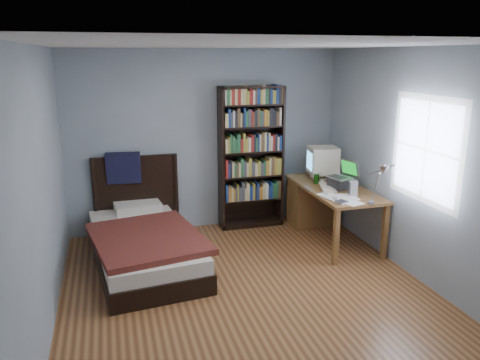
{
  "coord_description": "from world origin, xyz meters",
  "views": [
    {
      "loc": [
        -1.29,
        -4.24,
        2.41
      ],
      "look_at": [
        0.08,
        0.6,
        1.06
      ],
      "focal_mm": 35.0,
      "sensor_mm": 36.0,
      "label": 1
    }
  ],
  "objects": [
    {
      "name": "desk_lamp",
      "position": [
        1.48,
        -0.01,
        1.19
      ],
      "size": [
        0.22,
        0.48,
        0.57
      ],
      "color": "#99999E",
      "rests_on": "desk"
    },
    {
      "name": "mouse",
      "position": [
        1.46,
        1.38,
        0.75
      ],
      "size": [
        0.06,
        0.1,
        0.04
      ],
      "primitive_type": "ellipsoid",
      "color": "silver",
      "rests_on": "desk"
    },
    {
      "name": "speaker",
      "position": [
        1.56,
        0.71,
        0.82
      ],
      "size": [
        0.12,
        0.12,
        0.19
      ],
      "primitive_type": "cube",
      "rotation": [
        0.0,
        0.0,
        -0.28
      ],
      "color": "gray",
      "rests_on": "desk"
    },
    {
      "name": "bookshelf",
      "position": [
        0.62,
        1.94,
        1.01
      ],
      "size": [
        0.9,
        0.3,
        2.0
      ],
      "color": "black",
      "rests_on": "floor"
    },
    {
      "name": "keyboard",
      "position": [
        1.39,
        1.06,
        0.75
      ],
      "size": [
        0.29,
        0.47,
        0.04
      ],
      "primitive_type": "cube",
      "rotation": [
        0.0,
        0.07,
        -0.29
      ],
      "color": "beige",
      "rests_on": "desk"
    },
    {
      "name": "soda_can",
      "position": [
        1.37,
        1.36,
        0.8
      ],
      "size": [
        0.07,
        0.07,
        0.13
      ],
      "primitive_type": "cylinder",
      "color": "#0A3206",
      "rests_on": "desk"
    },
    {
      "name": "desk",
      "position": [
        1.5,
        1.56,
        0.42
      ],
      "size": [
        0.75,
        1.6,
        0.73
      ],
      "color": "brown",
      "rests_on": "floor"
    },
    {
      "name": "phone_grey",
      "position": [
        1.27,
        0.61,
        0.74
      ],
      "size": [
        0.08,
        0.11,
        0.02
      ],
      "primitive_type": "cube",
      "rotation": [
        0.0,
        0.0,
        -0.36
      ],
      "color": "gray",
      "rests_on": "desk"
    },
    {
      "name": "crt_monitor",
      "position": [
        1.54,
        1.57,
        0.99
      ],
      "size": [
        0.45,
        0.42,
        0.46
      ],
      "color": "beige",
      "rests_on": "desk"
    },
    {
      "name": "room",
      "position": [
        0.03,
        -0.0,
        1.25
      ],
      "size": [
        4.2,
        4.24,
        2.5
      ],
      "color": "brown",
      "rests_on": "ground"
    },
    {
      "name": "phone_silver",
      "position": [
        1.27,
        0.86,
        0.74
      ],
      "size": [
        0.07,
        0.11,
        0.02
      ],
      "primitive_type": "cube",
      "rotation": [
        0.0,
        0.0,
        0.21
      ],
      "color": "#B5B5BA",
      "rests_on": "desk"
    },
    {
      "name": "laptop",
      "position": [
        1.55,
        1.04,
        0.84
      ],
      "size": [
        0.38,
        0.36,
        0.38
      ],
      "color": "#2D2D30",
      "rests_on": "desk"
    },
    {
      "name": "bed",
      "position": [
        -0.99,
        1.12,
        0.25
      ],
      "size": [
        1.38,
        2.28,
        1.16
      ],
      "color": "black",
      "rests_on": "floor"
    },
    {
      "name": "external_drive",
      "position": [
        1.28,
        0.46,
        0.74
      ],
      "size": [
        0.14,
        0.14,
        0.02
      ],
      "primitive_type": "cube",
      "rotation": [
        0.0,
        0.0,
        0.32
      ],
      "color": "gray",
      "rests_on": "desk"
    }
  ]
}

